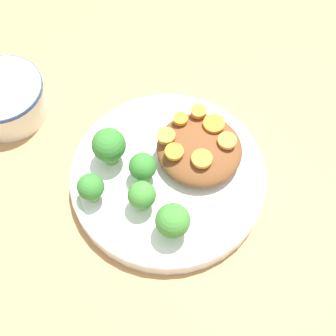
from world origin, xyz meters
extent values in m
plane|color=tan|center=(0.00, 0.00, 0.00)|extent=(4.00, 4.00, 0.00)
cylinder|color=white|center=(0.00, 0.00, 0.01)|extent=(0.25, 0.25, 0.02)
torus|color=white|center=(0.00, 0.00, 0.02)|extent=(0.25, 0.25, 0.01)
cylinder|color=white|center=(-0.25, -0.03, 0.03)|extent=(0.11, 0.11, 0.05)
cylinder|color=#2D478C|center=(-0.25, -0.03, 0.05)|extent=(0.11, 0.11, 0.01)
cylinder|color=white|center=(-0.25, -0.03, 0.04)|extent=(0.09, 0.09, 0.01)
ellipsoid|color=brown|center=(0.02, 0.04, 0.04)|extent=(0.11, 0.11, 0.03)
cylinder|color=#759E51|center=(-0.07, -0.02, 0.03)|extent=(0.02, 0.02, 0.02)
sphere|color=#337A2D|center=(-0.07, -0.02, 0.06)|extent=(0.04, 0.04, 0.04)
cylinder|color=#759E51|center=(0.00, -0.05, 0.03)|extent=(0.01, 0.01, 0.02)
sphere|color=#3D8433|center=(0.00, -0.05, 0.05)|extent=(0.03, 0.03, 0.03)
cylinder|color=#7FA85B|center=(-0.06, -0.08, 0.03)|extent=(0.01, 0.01, 0.02)
sphere|color=#337A2D|center=(-0.06, -0.08, 0.05)|extent=(0.03, 0.03, 0.03)
cylinder|color=#7FA85B|center=(0.05, -0.06, 0.03)|extent=(0.01, 0.01, 0.02)
sphere|color=#3D8433|center=(0.05, -0.06, 0.05)|extent=(0.04, 0.04, 0.04)
cylinder|color=#759E51|center=(-0.02, -0.02, 0.03)|extent=(0.02, 0.02, 0.02)
sphere|color=#337A2D|center=(-0.02, -0.02, 0.05)|extent=(0.03, 0.03, 0.03)
cylinder|color=orange|center=(0.03, 0.02, 0.06)|extent=(0.03, 0.03, 0.01)
cylinder|color=orange|center=(0.04, 0.06, 0.06)|extent=(0.02, 0.02, 0.01)
cylinder|color=orange|center=(0.00, 0.01, 0.06)|extent=(0.02, 0.02, 0.01)
cylinder|color=orange|center=(-0.02, 0.06, 0.06)|extent=(0.02, 0.02, 0.01)
cylinder|color=orange|center=(0.02, 0.08, 0.06)|extent=(0.03, 0.03, 0.00)
cylinder|color=orange|center=(-0.02, 0.03, 0.06)|extent=(0.02, 0.02, 0.01)
cylinder|color=orange|center=(-0.01, 0.08, 0.06)|extent=(0.02, 0.02, 0.01)
camera|label=1|loc=(0.16, -0.23, 0.54)|focal=50.00mm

